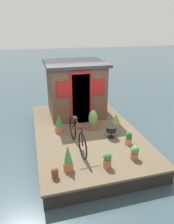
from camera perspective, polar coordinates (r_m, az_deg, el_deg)
name	(u,v)px	position (r m, az deg, el deg)	size (l,w,h in m)	color
ground_plane	(85,142)	(7.05, -0.43, -8.14)	(60.00, 60.00, 0.00)	#384C54
houseboat_deck	(85,136)	(6.93, -0.44, -6.49)	(5.08, 3.18, 0.46)	brown
houseboat_cabin	(75,88)	(7.75, -3.18, 6.44)	(1.95, 2.10, 1.95)	brown
bicycle	(77,135)	(5.71, -2.69, -6.21)	(1.77, 0.50, 0.84)	black
potted_plant_mint	(116,121)	(7.00, 7.90, -2.34)	(0.28, 0.28, 0.45)	#C6754C
potted_plant_succulent	(107,160)	(5.09, 5.55, -12.85)	(0.20, 0.20, 0.39)	#B2603D
potted_plant_fern	(129,138)	(6.07, 11.25, -7.01)	(0.19, 0.19, 0.39)	#C6754C
potted_plant_ivy	(68,159)	(4.92, -5.19, -12.52)	(0.23, 0.23, 0.66)	#B2603D
potted_plant_lavender	(93,120)	(6.73, 1.63, -2.29)	(0.28, 0.28, 0.66)	#935138
potted_plant_thyme	(135,152)	(5.48, 12.82, -10.62)	(0.21, 0.21, 0.36)	#B2603D
potted_plant_basil	(59,124)	(6.61, -7.63, -3.16)	(0.27, 0.27, 0.61)	#B2603D
charcoal_grill	(111,130)	(6.30, 6.64, -4.78)	(0.31, 0.31, 0.35)	black
mooring_bollard	(55,173)	(4.86, -8.73, -16.00)	(0.16, 0.16, 0.26)	brown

